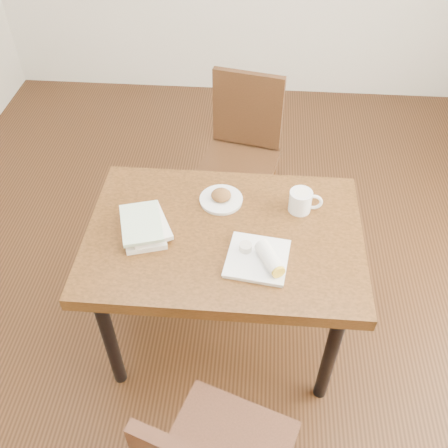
# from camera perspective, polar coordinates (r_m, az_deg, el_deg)

# --- Properties ---
(ground) EXTENTS (4.00, 5.00, 0.01)m
(ground) POSITION_cam_1_polar(r_m,az_deg,el_deg) (2.69, 0.00, -12.24)
(ground) COLOR #472814
(ground) RESTS_ON ground
(room_walls) EXTENTS (4.02, 5.02, 2.80)m
(room_walls) POSITION_cam_1_polar(r_m,az_deg,el_deg) (1.59, 0.00, 21.80)
(room_walls) COLOR beige
(room_walls) RESTS_ON ground
(table) EXTENTS (1.16, 0.80, 0.75)m
(table) POSITION_cam_1_polar(r_m,az_deg,el_deg) (2.16, 0.00, -2.57)
(table) COLOR brown
(table) RESTS_ON ground
(chair_far) EXTENTS (0.50, 0.50, 0.95)m
(chair_far) POSITION_cam_1_polar(r_m,az_deg,el_deg) (2.90, 2.05, 8.83)
(chair_far) COLOR #412612
(chair_far) RESTS_ON ground
(plate_scone) EXTENTS (0.19, 0.19, 0.06)m
(plate_scone) POSITION_cam_1_polar(r_m,az_deg,el_deg) (2.22, -0.33, 2.99)
(plate_scone) COLOR white
(plate_scone) RESTS_ON table
(coffee_mug) EXTENTS (0.15, 0.10, 0.10)m
(coffee_mug) POSITION_cam_1_polar(r_m,az_deg,el_deg) (2.19, 8.84, 2.65)
(coffee_mug) COLOR white
(coffee_mug) RESTS_ON table
(plate_burrito) EXTENTS (0.27, 0.27, 0.08)m
(plate_burrito) POSITION_cam_1_polar(r_m,az_deg,el_deg) (1.97, 4.25, -3.92)
(plate_burrito) COLOR white
(plate_burrito) RESTS_ON table
(book_stack) EXTENTS (0.26, 0.29, 0.06)m
(book_stack) POSITION_cam_1_polar(r_m,az_deg,el_deg) (2.10, -9.10, -0.24)
(book_stack) COLOR white
(book_stack) RESTS_ON table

